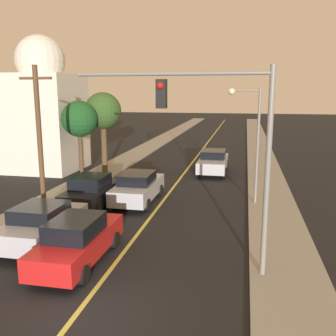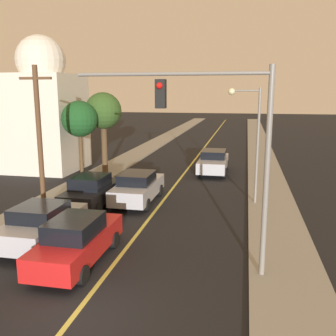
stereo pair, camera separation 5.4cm
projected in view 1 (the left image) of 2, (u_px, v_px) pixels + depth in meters
The scene contains 15 objects.
ground_plane at pixel (77, 314), 10.18m from camera, with size 200.00×200.00×0.00m, color black.
road_surface at pixel (208, 143), 44.74m from camera, with size 9.27×80.00×0.01m.
sidewalk_left at pixel (160, 141), 45.89m from camera, with size 2.50×80.00×0.12m.
sidewalk_right at pixel (258, 143), 43.57m from camera, with size 2.50×80.00×0.12m.
car_near_lane_front at pixel (78, 240), 13.11m from camera, with size 1.85×4.66×1.69m.
car_near_lane_second at pixel (138, 187), 20.38m from camera, with size 2.01×4.76×1.68m.
car_outer_lane_front at pixel (43, 224), 14.66m from camera, with size 2.07×4.23×1.67m.
car_outer_lane_second at pixel (92, 192), 19.32m from camera, with size 1.95×4.45×1.76m.
car_far_oncoming at pixel (213, 161), 27.78m from camera, with size 2.09×5.00×1.69m.
traffic_signal_mast at pixel (222, 133), 11.59m from camera, with size 6.19×0.42×6.62m.
streetlamp_right at pixel (250, 129), 19.39m from camera, with size 1.68×0.36×6.04m.
utility_pole_left at pixel (40, 138), 17.72m from camera, with size 1.60×0.24×7.04m.
tree_left_near at pixel (103, 112), 26.75m from camera, with size 2.61×2.61×5.81m.
tree_left_far at pixel (79, 119), 25.22m from camera, with size 2.44×2.44×5.26m.
domed_building_left at pixel (44, 111), 28.33m from camera, with size 5.17×5.17×10.06m.
Camera 1 is at (4.29, -8.49, 5.94)m, focal length 40.00 mm.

